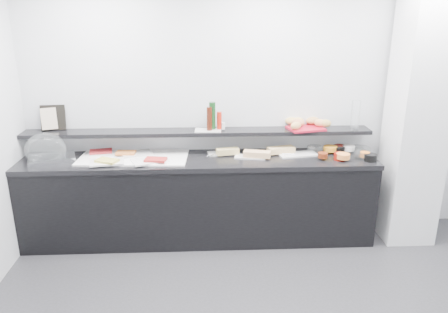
{
  "coord_description": "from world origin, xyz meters",
  "views": [
    {
      "loc": [
        -0.64,
        -2.51,
        2.33
      ],
      "look_at": [
        -0.45,
        1.45,
        1.0
      ],
      "focal_mm": 35.0,
      "sensor_mm": 36.0,
      "label": 1
    }
  ],
  "objects_px": {
    "sandwich_plate_mid": "(250,157)",
    "framed_print": "(53,118)",
    "condiment_tray": "(208,130)",
    "cloche_base": "(52,158)",
    "bread_tray": "(306,128)",
    "carafe": "(355,115)"
  },
  "relations": [
    {
      "from": "sandwich_plate_mid",
      "to": "framed_print",
      "type": "bearing_deg",
      "value": -177.8
    },
    {
      "from": "framed_print",
      "to": "condiment_tray",
      "type": "bearing_deg",
      "value": -9.2
    },
    {
      "from": "sandwich_plate_mid",
      "to": "condiment_tray",
      "type": "distance_m",
      "value": 0.51
    },
    {
      "from": "cloche_base",
      "to": "sandwich_plate_mid",
      "type": "bearing_deg",
      "value": -18.64
    },
    {
      "from": "cloche_base",
      "to": "bread_tray",
      "type": "relative_size",
      "value": 1.23
    },
    {
      "from": "cloche_base",
      "to": "condiment_tray",
      "type": "xyz_separation_m",
      "value": [
        1.58,
        0.13,
        0.24
      ]
    },
    {
      "from": "framed_print",
      "to": "condiment_tray",
      "type": "height_order",
      "value": "framed_print"
    },
    {
      "from": "framed_print",
      "to": "carafe",
      "type": "relative_size",
      "value": 0.87
    },
    {
      "from": "framed_print",
      "to": "carafe",
      "type": "distance_m",
      "value": 3.13
    },
    {
      "from": "sandwich_plate_mid",
      "to": "carafe",
      "type": "relative_size",
      "value": 1.04
    },
    {
      "from": "sandwich_plate_mid",
      "to": "bread_tray",
      "type": "distance_m",
      "value": 0.67
    },
    {
      "from": "cloche_base",
      "to": "framed_print",
      "type": "xyz_separation_m",
      "value": [
        -0.02,
        0.25,
        0.36
      ]
    },
    {
      "from": "carafe",
      "to": "bread_tray",
      "type": "bearing_deg",
      "value": 179.11
    },
    {
      "from": "bread_tray",
      "to": "cloche_base",
      "type": "bearing_deg",
      "value": 169.82
    },
    {
      "from": "cloche_base",
      "to": "condiment_tray",
      "type": "distance_m",
      "value": 1.6
    },
    {
      "from": "cloche_base",
      "to": "sandwich_plate_mid",
      "type": "xyz_separation_m",
      "value": [
        2.0,
        -0.02,
        -0.01
      ]
    },
    {
      "from": "condiment_tray",
      "to": "carafe",
      "type": "relative_size",
      "value": 0.9
    },
    {
      "from": "cloche_base",
      "to": "carafe",
      "type": "height_order",
      "value": "carafe"
    },
    {
      "from": "sandwich_plate_mid",
      "to": "condiment_tray",
      "type": "bearing_deg",
      "value": 170.71
    },
    {
      "from": "condiment_tray",
      "to": "bread_tray",
      "type": "height_order",
      "value": "bread_tray"
    },
    {
      "from": "sandwich_plate_mid",
      "to": "framed_print",
      "type": "distance_m",
      "value": 2.08
    },
    {
      "from": "sandwich_plate_mid",
      "to": "framed_print",
      "type": "xyz_separation_m",
      "value": [
        -2.02,
        0.27,
        0.37
      ]
    }
  ]
}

